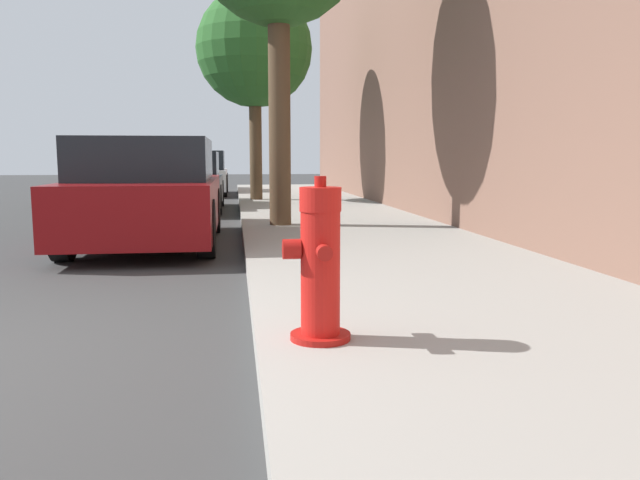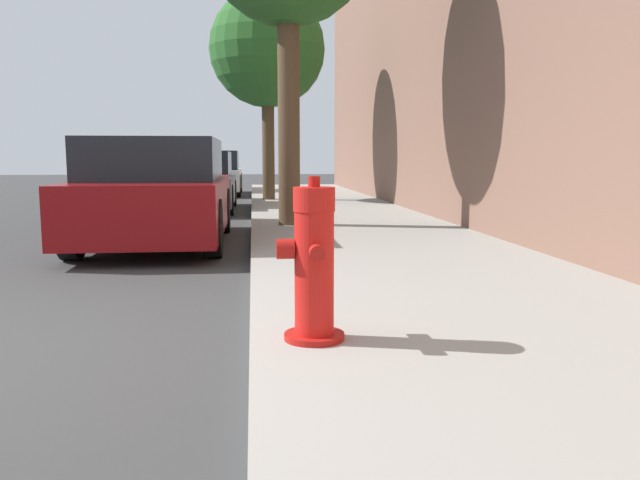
{
  "view_description": "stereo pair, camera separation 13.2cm",
  "coord_description": "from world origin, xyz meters",
  "px_view_note": "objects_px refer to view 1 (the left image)",
  "views": [
    {
      "loc": [
        1.87,
        -3.56,
        1.17
      ],
      "look_at": [
        2.5,
        1.03,
        0.56
      ],
      "focal_mm": 35.0,
      "sensor_mm": 36.0,
      "label": 1
    },
    {
      "loc": [
        2.0,
        -3.58,
        1.17
      ],
      "look_at": [
        2.5,
        1.03,
        0.56
      ],
      "focal_mm": 35.0,
      "sensor_mm": 36.0,
      "label": 2
    }
  ],
  "objects_px": {
    "street_tree_far": "(254,49)",
    "parked_car_near": "(149,194)",
    "parked_car_mid": "(180,183)",
    "fire_hydrant": "(320,266)",
    "parked_car_far": "(199,174)"
  },
  "relations": [
    {
      "from": "street_tree_far",
      "to": "parked_car_near",
      "type": "bearing_deg",
      "value": -103.73
    },
    {
      "from": "parked_car_near",
      "to": "parked_car_mid",
      "type": "distance_m",
      "value": 5.37
    },
    {
      "from": "fire_hydrant",
      "to": "street_tree_far",
      "type": "height_order",
      "value": "street_tree_far"
    },
    {
      "from": "fire_hydrant",
      "to": "parked_car_mid",
      "type": "relative_size",
      "value": 0.24
    },
    {
      "from": "fire_hydrant",
      "to": "parked_car_near",
      "type": "height_order",
      "value": "parked_car_near"
    },
    {
      "from": "fire_hydrant",
      "to": "parked_car_near",
      "type": "distance_m",
      "value": 5.37
    },
    {
      "from": "street_tree_far",
      "to": "parked_car_mid",
      "type": "bearing_deg",
      "value": -140.27
    },
    {
      "from": "parked_car_mid",
      "to": "fire_hydrant",
      "type": "bearing_deg",
      "value": -81.08
    },
    {
      "from": "parked_car_near",
      "to": "street_tree_far",
      "type": "bearing_deg",
      "value": 76.27
    },
    {
      "from": "fire_hydrant",
      "to": "parked_car_mid",
      "type": "distance_m",
      "value": 10.62
    },
    {
      "from": "parked_car_mid",
      "to": "street_tree_far",
      "type": "bearing_deg",
      "value": 39.73
    },
    {
      "from": "parked_car_mid",
      "to": "street_tree_far",
      "type": "distance_m",
      "value": 3.8
    },
    {
      "from": "parked_car_near",
      "to": "parked_car_mid",
      "type": "xyz_separation_m",
      "value": [
        -0.05,
        5.37,
        -0.06
      ]
    },
    {
      "from": "parked_car_far",
      "to": "parked_car_mid",
      "type": "bearing_deg",
      "value": -90.82
    },
    {
      "from": "parked_car_mid",
      "to": "parked_car_far",
      "type": "xyz_separation_m",
      "value": [
        0.08,
        5.87,
        0.03
      ]
    }
  ]
}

